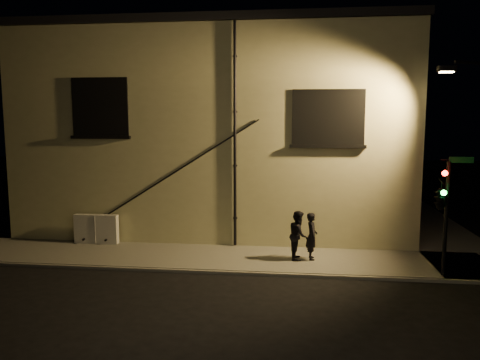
# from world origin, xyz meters

# --- Properties ---
(ground) EXTENTS (90.00, 90.00, 0.00)m
(ground) POSITION_xyz_m (0.00, 0.00, 0.00)
(ground) COLOR black
(sidewalk) EXTENTS (21.00, 16.00, 0.12)m
(sidewalk) POSITION_xyz_m (1.22, 4.39, 0.06)
(sidewalk) COLOR #616157
(sidewalk) RESTS_ON ground
(building) EXTENTS (16.20, 12.23, 8.80)m
(building) POSITION_xyz_m (-3.00, 8.99, 4.40)
(building) COLOR #BDBB88
(building) RESTS_ON ground
(utility_cabinet) EXTENTS (1.72, 0.29, 1.13)m
(utility_cabinet) POSITION_xyz_m (-7.23, 2.70, 0.69)
(utility_cabinet) COLOR beige
(utility_cabinet) RESTS_ON sidewalk
(pedestrian_a) EXTENTS (0.45, 0.63, 1.63)m
(pedestrian_a) POSITION_xyz_m (1.04, 1.53, 0.94)
(pedestrian_a) COLOR black
(pedestrian_a) RESTS_ON sidewalk
(pedestrian_b) EXTENTS (0.65, 0.83, 1.69)m
(pedestrian_b) POSITION_xyz_m (0.59, 1.50, 0.96)
(pedestrian_b) COLOR black
(pedestrian_b) RESTS_ON sidewalk
(traffic_signal) EXTENTS (1.33, 2.18, 3.68)m
(traffic_signal) POSITION_xyz_m (4.83, 0.19, 2.60)
(traffic_signal) COLOR black
(traffic_signal) RESTS_ON sidewalk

